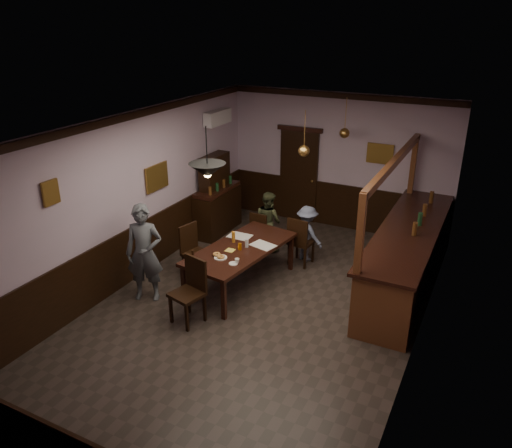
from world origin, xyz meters
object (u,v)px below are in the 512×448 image
Objects in this scene: chair_side at (193,248)px; soda_can at (240,247)px; dining_table at (241,251)px; coffee_cup at (237,261)px; chair_far_right at (300,239)px; sideboard at (217,202)px; person_standing at (144,253)px; person_seated_right at (307,233)px; pendant_brass_far at (344,133)px; chair_far_left at (261,231)px; pendant_iron at (207,171)px; person_seated_left at (268,221)px; bar_counter at (407,255)px; pendant_brass_mid at (304,151)px; chair_near at (191,287)px.

chair_side is 1.02m from soda_can.
coffee_cup is at bearing -66.85° from dining_table.
sideboard is at bearing -12.02° from chair_far_right.
chair_side is 1.10m from person_standing.
pendant_brass_far reaches higher than person_seated_right.
soda_can is at bearing 106.66° from chair_far_left.
pendant_brass_far is at bearing 73.80° from pendant_iron.
person_seated_left is 2.84m from bar_counter.
person_standing is at bearing 177.46° from chair_side.
sideboard is (-0.39, 2.97, -0.15)m from person_standing.
person_standing is 2.09× the size of pendant_brass_mid.
pendant_brass_mid reaches higher than sideboard.
soda_can is at bearing 94.19° from chair_near.
chair_side is at bearing 178.16° from soda_can.
person_seated_right reaches higher than chair_far_right.
soda_can is at bearing 77.93° from pendant_iron.
chair_far_left is at bearing -3.39° from chair_far_right.
chair_side is 1.28× the size of pendant_iron.
pendant_brass_mid reaches higher than chair_far_right.
coffee_cup reaches higher than dining_table.
pendant_brass_far is (0.91, 2.71, 1.61)m from dining_table.
dining_table is at bearing -49.56° from sideboard.
sideboard reaches higher than person_seated_left.
dining_table is 2.33× the size of chair_side.
chair_far_left is 2.63m from chair_near.
person_standing reaches higher than chair_near.
chair_far_left is at bearing -14.43° from chair_side.
pendant_brass_far is at bearing 37.60° from person_standing.
person_seated_right is at bearing 71.09° from pendant_iron.
person_seated_left is (-0.05, 2.90, 0.04)m from chair_near.
person_seated_left is at bearing 98.12° from dining_table.
sideboard reaches higher than person_seated_right.
pendant_brass_mid reaches higher than person_standing.
person_seated_right is 9.30× the size of soda_can.
chair_far_right is at bearing -17.19° from sideboard.
sideboard is at bearing 74.23° from person_standing.
pendant_brass_far reaches higher than person_standing.
bar_counter is at bearing 9.30° from person_standing.
pendant_brass_far reaches higher than dining_table.
chair_side is 2.06m from sideboard.
sideboard is at bearing 10.56° from person_seated_right.
person_standing is 2.09× the size of pendant_brass_far.
chair_far_left is 2.07m from pendant_brass_mid.
pendant_iron and pendant_brass_mid have the same top height.
sideboard is (-1.34, 0.56, 0.21)m from chair_far_left.
soda_can is at bearing -107.20° from pendant_brass_far.
soda_can is (0.21, 1.21, 0.23)m from chair_near.
pendant_iron reaches higher than chair_far_left.
person_standing is 21.14× the size of coffee_cup.
dining_table is at bearing 18.64° from person_standing.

